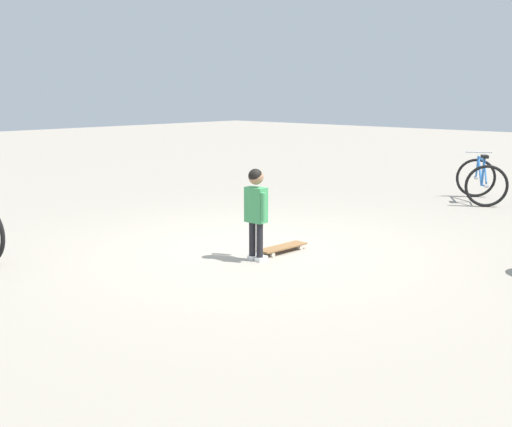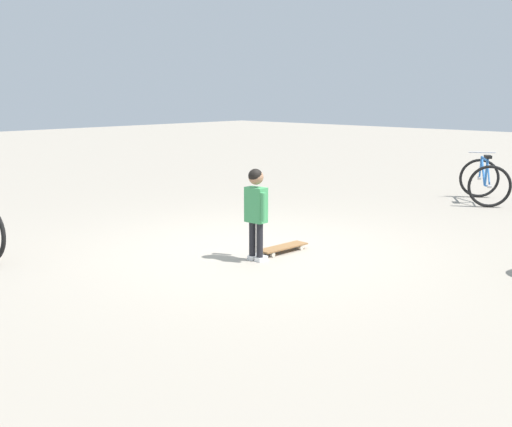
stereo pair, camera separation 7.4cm
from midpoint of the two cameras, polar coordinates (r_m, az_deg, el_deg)
ground_plane at (r=7.61m, az=-0.44°, el=-3.40°), size 50.00×50.00×0.00m
child_person at (r=7.02m, az=-0.29°, el=0.85°), size 0.38×0.21×1.06m
skateboard at (r=7.52m, az=2.15°, el=-3.12°), size 0.23×0.71×0.07m
bicycle_near at (r=11.59m, az=19.74°, el=2.88°), size 1.18×1.28×0.85m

